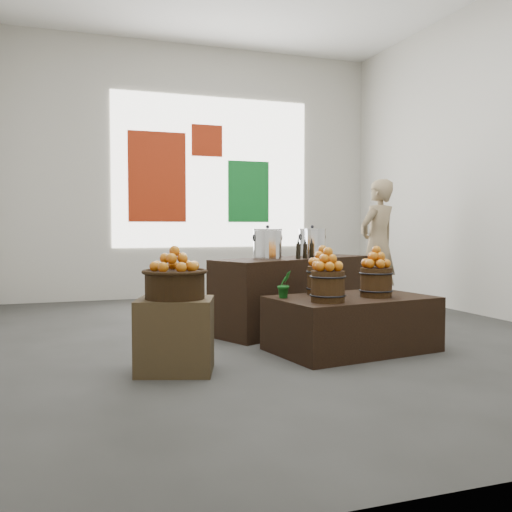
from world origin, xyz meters
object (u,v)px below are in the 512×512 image
object	(u,v)px
stock_pot_center	(312,243)
display_table	(352,324)
wicker_basket	(175,285)
shopper	(378,244)
stock_pot_left	(268,245)
counter	(293,294)
crate	(175,335)

from	to	relation	value
stock_pot_center	display_table	bearing A→B (deg)	-98.64
wicker_basket	stock_pot_center	size ratio (longest dim) A/B	1.54
shopper	stock_pot_left	bearing A→B (deg)	10.55
stock_pot_left	display_table	bearing A→B (deg)	-65.93
wicker_basket	stock_pot_left	bearing A→B (deg)	45.28
shopper	display_table	bearing A→B (deg)	33.07
display_table	shopper	distance (m)	2.91
stock_pot_left	stock_pot_center	xyz separation A→B (m)	(0.64, 0.28, 0.00)
wicker_basket	counter	distance (m)	2.13
wicker_basket	crate	bearing A→B (deg)	0.00
stock_pot_center	shopper	bearing A→B (deg)	34.67
crate	shopper	size ratio (longest dim) A/B	0.32
wicker_basket	display_table	size ratio (longest dim) A/B	0.32
counter	stock_pot_left	world-z (taller)	stock_pot_left
counter	stock_pot_left	size ratio (longest dim) A/B	6.47
wicker_basket	counter	size ratio (longest dim) A/B	0.24
display_table	shopper	world-z (taller)	shopper
shopper	wicker_basket	bearing A→B (deg)	16.18
stock_pot_center	shopper	distance (m)	1.78
counter	shopper	world-z (taller)	shopper
display_table	counter	xyz separation A→B (m)	(-0.09, 1.16, 0.15)
counter	crate	bearing A→B (deg)	-162.47
display_table	counter	bearing A→B (deg)	85.50
shopper	crate	bearing A→B (deg)	16.18
wicker_basket	shopper	distance (m)	4.19
crate	shopper	bearing A→B (deg)	37.24
crate	wicker_basket	xyz separation A→B (m)	(0.00, 0.00, 0.39)
display_table	crate	bearing A→B (deg)	179.24
display_table	stock_pot_center	bearing A→B (deg)	72.63
crate	stock_pot_left	xyz separation A→B (m)	(1.22, 1.23, 0.65)
stock_pot_left	stock_pot_center	size ratio (longest dim) A/B	1.00
stock_pot_left	shopper	xyz separation A→B (m)	(2.11, 1.30, -0.05)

